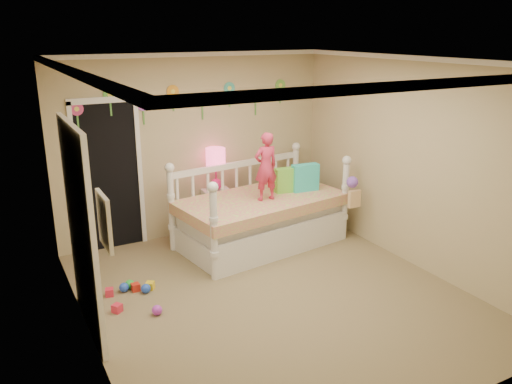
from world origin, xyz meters
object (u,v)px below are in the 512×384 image
child (266,167)px  nightstand (217,211)px  table_lamp (216,162)px  daybed (260,202)px

child → nightstand: 1.23m
child → table_lamp: 0.92m
child → nightstand: (-0.35, 0.84, -0.83)m
table_lamp → child: bearing=-67.3°
nightstand → table_lamp: bearing=0.0°
daybed → nightstand: daybed is taller
daybed → nightstand: (-0.35, 0.70, -0.30)m
nightstand → table_lamp: (0.00, 0.00, 0.74)m
nightstand → table_lamp: 0.74m
nightstand → table_lamp: table_lamp is taller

